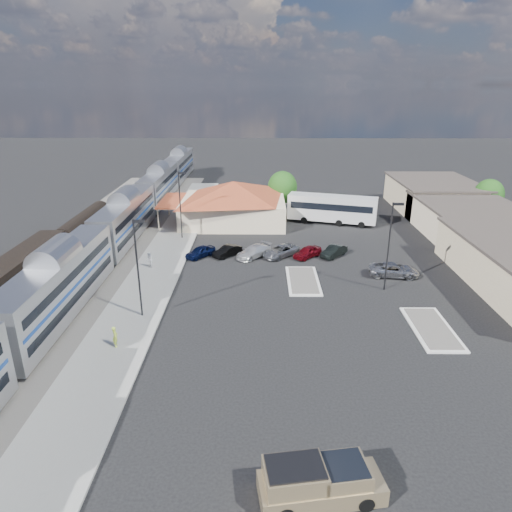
{
  "coord_description": "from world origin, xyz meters",
  "views": [
    {
      "loc": [
        -0.54,
        -41.99,
        19.36
      ],
      "look_at": [
        -0.95,
        2.06,
        2.8
      ],
      "focal_mm": 32.0,
      "sensor_mm": 36.0,
      "label": 1
    }
  ],
  "objects_px": {
    "pickup_truck": "(321,482)",
    "coach_bus": "(332,208)",
    "suv": "(394,270)",
    "station_depot": "(233,202)"
  },
  "relations": [
    {
      "from": "coach_bus",
      "to": "pickup_truck",
      "type": "bearing_deg",
      "value": -172.57
    },
    {
      "from": "station_depot",
      "to": "pickup_truck",
      "type": "height_order",
      "value": "station_depot"
    },
    {
      "from": "station_depot",
      "to": "suv",
      "type": "distance_m",
      "value": 27.7
    },
    {
      "from": "station_depot",
      "to": "coach_bus",
      "type": "relative_size",
      "value": 1.39
    },
    {
      "from": "suv",
      "to": "coach_bus",
      "type": "xyz_separation_m",
      "value": [
        -3.79,
        20.15,
        1.65
      ]
    },
    {
      "from": "suv",
      "to": "coach_bus",
      "type": "bearing_deg",
      "value": 17.67
    },
    {
      "from": "station_depot",
      "to": "coach_bus",
      "type": "bearing_deg",
      "value": -1.52
    },
    {
      "from": "pickup_truck",
      "to": "suv",
      "type": "relative_size",
      "value": 1.22
    },
    {
      "from": "pickup_truck",
      "to": "coach_bus",
      "type": "relative_size",
      "value": 0.49
    },
    {
      "from": "station_depot",
      "to": "coach_bus",
      "type": "distance_m",
      "value": 14.67
    }
  ]
}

